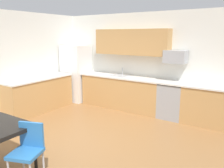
{
  "coord_description": "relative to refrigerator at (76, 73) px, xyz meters",
  "views": [
    {
      "loc": [
        2.81,
        -3.28,
        2.09
      ],
      "look_at": [
        0.0,
        1.0,
        1.0
      ],
      "focal_mm": 36.98,
      "sensor_mm": 36.0,
      "label": 1
    }
  ],
  "objects": [
    {
      "name": "ground_plane",
      "position": [
        2.18,
        -2.22,
        -0.89
      ],
      "size": [
        12.0,
        12.0,
        0.0
      ],
      "primitive_type": "plane",
      "color": "olive"
    },
    {
      "name": "wall_back",
      "position": [
        2.18,
        0.43,
        0.46
      ],
      "size": [
        5.8,
        0.1,
        2.7
      ],
      "primitive_type": "cube",
      "color": "silver",
      "rests_on": "ground"
    },
    {
      "name": "wall_left",
      "position": [
        -0.47,
        -2.22,
        0.46
      ],
      "size": [
        0.1,
        5.8,
        2.7
      ],
      "primitive_type": "cube",
      "color": "silver",
      "rests_on": "ground"
    },
    {
      "name": "cabinet_run_back",
      "position": [
        1.64,
        0.08,
        -0.44
      ],
      "size": [
        2.42,
        0.6,
        0.9
      ],
      "primitive_type": "cube",
      "color": "tan",
      "rests_on": "ground"
    },
    {
      "name": "cabinet_run_back_right",
      "position": [
        4.02,
        0.08,
        -0.44
      ],
      "size": [
        1.13,
        0.6,
        0.9
      ],
      "primitive_type": "cube",
      "color": "tan",
      "rests_on": "ground"
    },
    {
      "name": "cabinet_run_left",
      "position": [
        -0.12,
        -1.42,
        -0.44
      ],
      "size": [
        0.6,
        2.0,
        0.9
      ],
      "primitive_type": "cube",
      "color": "tan",
      "rests_on": "ground"
    },
    {
      "name": "countertop_back",
      "position": [
        2.18,
        0.08,
        0.03
      ],
      "size": [
        4.8,
        0.64,
        0.04
      ],
      "primitive_type": "cube",
      "color": "silver",
      "rests_on": "cabinet_run_back"
    },
    {
      "name": "countertop_left",
      "position": [
        -0.12,
        -1.42,
        0.03
      ],
      "size": [
        0.64,
        2.0,
        0.04
      ],
      "primitive_type": "cube",
      "color": "silver",
      "rests_on": "cabinet_run_left"
    },
    {
      "name": "upper_cabinets_back",
      "position": [
        1.88,
        0.21,
        1.01
      ],
      "size": [
        2.2,
        0.34,
        0.7
      ],
      "primitive_type": "cube",
      "color": "tan"
    },
    {
      "name": "refrigerator",
      "position": [
        0.0,
        0.0,
        0.0
      ],
      "size": [
        0.76,
        0.7,
        1.78
      ],
      "primitive_type": "cube",
      "color": "white",
      "rests_on": "ground"
    },
    {
      "name": "oven_range",
      "position": [
        3.15,
        0.08,
        -0.43
      ],
      "size": [
        0.6,
        0.6,
        0.91
      ],
      "color": "#999BA0",
      "rests_on": "ground"
    },
    {
      "name": "microwave",
      "position": [
        3.15,
        0.18,
        0.67
      ],
      "size": [
        0.54,
        0.36,
        0.32
      ],
      "primitive_type": "cube",
      "color": "#9EA0A5"
    },
    {
      "name": "sink_basin",
      "position": [
        1.57,
        0.08,
        -0.01
      ],
      "size": [
        0.48,
        0.4,
        0.14
      ],
      "primitive_type": "cube",
      "color": "#A5A8AD",
      "rests_on": "countertop_back"
    },
    {
      "name": "sink_faucet",
      "position": [
        1.57,
        0.26,
        0.15
      ],
      "size": [
        0.02,
        0.02,
        0.24
      ],
      "primitive_type": "cylinder",
      "color": "#B2B5BA",
      "rests_on": "countertop_back"
    },
    {
      "name": "chair_near_table",
      "position": [
        2.31,
        -3.61,
        -0.38
      ],
      "size": [
        0.51,
        0.51,
        0.85
      ],
      "color": "#2D72B7",
      "rests_on": "ground"
    }
  ]
}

